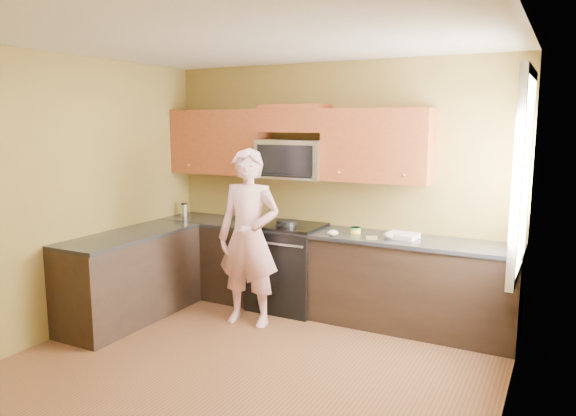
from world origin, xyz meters
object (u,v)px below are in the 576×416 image
Objects in this scene: microwave at (293,178)px; travel_mug at (184,216)px; butter_tub at (355,233)px; stove at (288,266)px; frying_pan at (287,225)px; woman at (249,238)px.

microwave reaches higher than travel_mug.
butter_tub is 2.22m from travel_mug.
stove is 1.25× the size of microwave.
travel_mug reaches higher than frying_pan.
stove is 0.98m from microwave.
frying_pan is 2.58× the size of travel_mug.
woman is (-0.13, -0.73, -0.55)m from microwave.
woman is 4.35× the size of frying_pan.
frying_pan reaches higher than stove.
travel_mug is (-1.45, 0.03, 0.44)m from stove.
stove is 0.48m from frying_pan.
travel_mug is at bearing -176.18° from microwave.
travel_mug reaches higher than butter_tub.
microwave is 0.92m from woman.
travel_mug is at bearing 174.83° from frying_pan.
travel_mug reaches higher than stove.
travel_mug is (-1.45, -0.10, -0.53)m from microwave.
stove is 5.90× the size of travel_mug.
woman is 16.32× the size of butter_tub.
woman is at bearing -100.17° from microwave.
butter_tub is 0.69× the size of travel_mug.
microwave is 6.88× the size of butter_tub.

